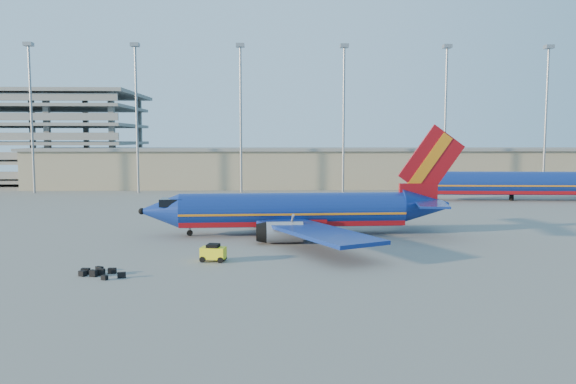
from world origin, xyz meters
name	(u,v)px	position (x,y,z in m)	size (l,w,h in m)	color
ground	(265,231)	(0.00, 0.00, 0.00)	(220.00, 220.00, 0.00)	slate
terminal_building	(313,167)	(10.00, 58.00, 4.32)	(122.00, 16.00, 8.50)	tan
parking_garage	(10,133)	(-62.00, 74.05, 11.73)	(62.00, 32.00, 21.40)	slate
light_mast_row	(292,102)	(5.00, 46.00, 17.55)	(101.60, 1.60, 28.65)	gray
aircraft_main	(300,211)	(3.95, -2.63, 2.58)	(35.73, 34.35, 12.09)	navy
aircraft_second	(518,183)	(42.78, 30.10, 2.97)	(38.22, 14.85, 12.94)	navy
baggage_tug	(213,252)	(-4.24, -15.95, 0.79)	(2.31, 1.65, 1.51)	yellow
luggage_pile	(99,273)	(-12.60, -20.67, 0.23)	(3.81, 3.48, 0.53)	black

